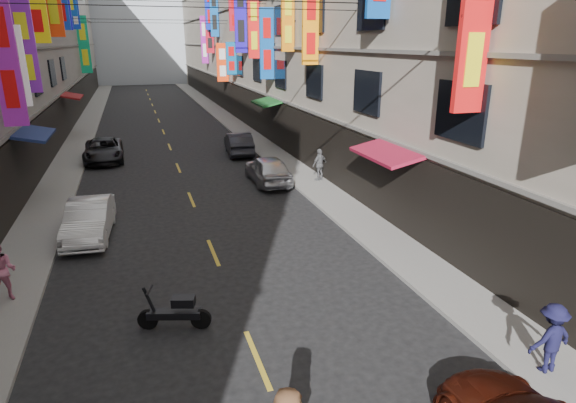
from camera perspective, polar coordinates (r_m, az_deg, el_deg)
sidewalk_left at (r=39.62m, az=-23.29°, el=7.21°), size 2.00×90.00×0.12m
sidewalk_right at (r=40.25m, az=-5.93°, el=8.75°), size 2.00×90.00×0.12m
building_row_right at (r=41.43m, az=2.38°, el=22.19°), size 10.14×90.00×19.00m
haze_block at (r=88.99m, az=-17.47°, el=20.35°), size 18.00×8.00×22.00m
street_awnings at (r=23.18m, az=-15.57°, el=8.47°), size 13.99×35.20×0.41m
lane_markings at (r=36.55m, az=-14.23°, el=7.23°), size 0.12×80.20×0.01m
scooter_crossing at (r=12.37m, az=-13.21°, el=-12.67°), size 1.76×0.74×1.14m
scooter_far_right at (r=25.20m, az=-3.18°, el=3.91°), size 0.50×1.80×1.14m
car_left_mid at (r=18.69m, az=-22.52°, el=-1.98°), size 1.71×4.16×1.34m
car_left_far at (r=30.58m, az=-21.01°, el=5.71°), size 2.24×4.74×1.31m
car_right_mid at (r=23.99m, az=-2.41°, el=3.84°), size 1.68×4.15×1.41m
car_right_far at (r=30.52m, az=-5.87°, el=6.87°), size 1.78×4.26×1.37m
pedestrian_lfar at (r=14.93m, az=-30.94°, el=-7.14°), size 0.88×0.66×1.67m
pedestrian_rnear at (r=11.70m, az=28.71°, el=-14.01°), size 1.01×0.53×1.55m
pedestrian_rfar at (r=24.05m, az=3.78°, el=4.38°), size 1.08×0.88×1.61m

